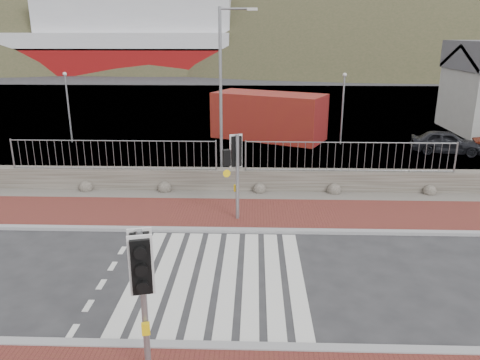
{
  "coord_description": "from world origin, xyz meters",
  "views": [
    {
      "loc": [
        0.98,
        -11.18,
        6.28
      ],
      "look_at": [
        0.51,
        3.0,
        1.8
      ],
      "focal_mm": 35.0,
      "sensor_mm": 36.0,
      "label": 1
    }
  ],
  "objects_px": {
    "shipping_container": "(269,116)",
    "traffic_signal_far": "(236,159)",
    "streetlight": "(224,89)",
    "car_a": "(446,142)",
    "traffic_signal_near": "(142,274)",
    "ferry": "(100,38)"
  },
  "relations": [
    {
      "from": "traffic_signal_far",
      "to": "streetlight",
      "type": "distance_m",
      "value": 4.56
    },
    {
      "from": "traffic_signal_far",
      "to": "shipping_container",
      "type": "height_order",
      "value": "traffic_signal_far"
    },
    {
      "from": "traffic_signal_near",
      "to": "traffic_signal_far",
      "type": "relative_size",
      "value": 0.99
    },
    {
      "from": "shipping_container",
      "to": "car_a",
      "type": "xyz_separation_m",
      "value": [
        9.53,
        -3.43,
        -0.77
      ]
    },
    {
      "from": "streetlight",
      "to": "car_a",
      "type": "distance_m",
      "value": 13.47
    },
    {
      "from": "shipping_container",
      "to": "streetlight",
      "type": "bearing_deg",
      "value": -77.97
    },
    {
      "from": "traffic_signal_near",
      "to": "traffic_signal_far",
      "type": "distance_m",
      "value": 7.94
    },
    {
      "from": "streetlight",
      "to": "car_a",
      "type": "height_order",
      "value": "streetlight"
    },
    {
      "from": "ferry",
      "to": "streetlight",
      "type": "xyz_separation_m",
      "value": [
        24.33,
        -59.8,
        -1.28
      ]
    },
    {
      "from": "shipping_container",
      "to": "traffic_signal_far",
      "type": "bearing_deg",
      "value": -71.22
    },
    {
      "from": "streetlight",
      "to": "shipping_container",
      "type": "xyz_separation_m",
      "value": [
        2.12,
        9.24,
        -2.69
      ]
    },
    {
      "from": "traffic_signal_near",
      "to": "car_a",
      "type": "bearing_deg",
      "value": 40.96
    },
    {
      "from": "traffic_signal_near",
      "to": "shipping_container",
      "type": "distance_m",
      "value": 21.37
    },
    {
      "from": "shipping_container",
      "to": "car_a",
      "type": "distance_m",
      "value": 10.16
    },
    {
      "from": "shipping_container",
      "to": "traffic_signal_near",
      "type": "bearing_deg",
      "value": -72.58
    },
    {
      "from": "traffic_signal_far",
      "to": "shipping_container",
      "type": "xyz_separation_m",
      "value": [
        1.45,
        13.34,
        -0.82
      ]
    },
    {
      "from": "traffic_signal_near",
      "to": "shipping_container",
      "type": "bearing_deg",
      "value": 68.24
    },
    {
      "from": "ferry",
      "to": "traffic_signal_near",
      "type": "relative_size",
      "value": 16.51
    },
    {
      "from": "traffic_signal_far",
      "to": "streetlight",
      "type": "relative_size",
      "value": 0.42
    },
    {
      "from": "traffic_signal_near",
      "to": "shipping_container",
      "type": "relative_size",
      "value": 0.45
    },
    {
      "from": "streetlight",
      "to": "traffic_signal_far",
      "type": "bearing_deg",
      "value": -79.76
    },
    {
      "from": "ferry",
      "to": "traffic_signal_far",
      "type": "distance_m",
      "value": 68.69
    }
  ]
}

